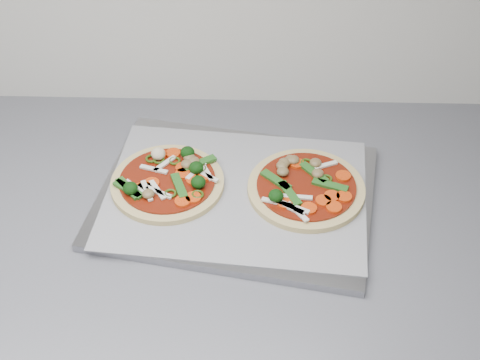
{
  "coord_description": "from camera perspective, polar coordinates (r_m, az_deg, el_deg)",
  "views": [
    {
      "loc": [
        0.1,
        0.54,
        1.66
      ],
      "look_at": [
        0.08,
        1.34,
        0.93
      ],
      "focal_mm": 50.0,
      "sensor_mm": 36.0,
      "label": 1
    }
  ],
  "objects": [
    {
      "name": "pizza_left",
      "position": [
        1.09,
        -6.09,
        0.0
      ],
      "size": [
        0.24,
        0.24,
        0.03
      ],
      "rotation": [
        0.0,
        0.0,
        -0.36
      ],
      "color": "tan",
      "rests_on": "parchment"
    },
    {
      "name": "parchment",
      "position": [
        1.08,
        -0.34,
        -1.08
      ],
      "size": [
        0.44,
        0.34,
        0.0
      ],
      "primitive_type": "cube",
      "rotation": [
        0.0,
        0.0,
        -0.09
      ],
      "color": "gray",
      "rests_on": "baking_tray"
    },
    {
      "name": "baking_tray",
      "position": [
        1.09,
        -0.34,
        -1.39
      ],
      "size": [
        0.48,
        0.39,
        0.01
      ],
      "primitive_type": "cube",
      "rotation": [
        0.0,
        0.0,
        -0.17
      ],
      "color": "gray",
      "rests_on": "countertop"
    },
    {
      "name": "countertop",
      "position": [
        1.09,
        -4.02,
        -3.2
      ],
      "size": [
        3.6,
        0.6,
        0.04
      ],
      "primitive_type": "cube",
      "color": "slate",
      "rests_on": "base_cabinet"
    },
    {
      "name": "pizza_right",
      "position": [
        1.08,
        5.58,
        -0.59
      ],
      "size": [
        0.24,
        0.24,
        0.03
      ],
      "rotation": [
        0.0,
        0.0,
        -0.33
      ],
      "color": "tan",
      "rests_on": "parchment"
    }
  ]
}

